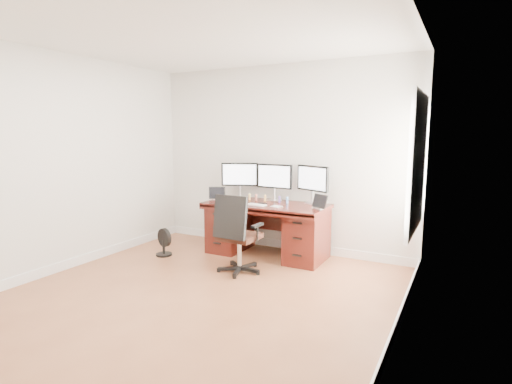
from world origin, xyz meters
The scene contains 20 objects.
ground centered at (0.00, 0.00, 0.00)m, with size 4.50×4.50×0.00m, color brown.
back_wall centered at (0.00, 2.25, 1.35)m, with size 4.00×0.10×2.70m, color silver.
right_wall centered at (2.00, 0.11, 1.35)m, with size 0.10×4.50×2.70m.
desk centered at (0.00, 1.83, 0.40)m, with size 1.70×0.80×0.75m.
office_chair centered at (0.00, 1.00, 0.33)m, with size 0.57×0.54×0.99m.
floor_fan centered at (-1.28, 1.12, 0.19)m, with size 0.27×0.23×0.39m.
monitor_left centered at (-0.58, 2.07, 1.09)m, with size 0.52×0.25×0.53m.
monitor_center centered at (0.00, 2.07, 1.09)m, with size 0.55×0.15×0.53m.
monitor_right centered at (0.58, 2.07, 1.09)m, with size 0.52×0.25×0.53m.
tablet_left centered at (-0.79, 1.75, 0.84)m, with size 0.24×0.19×0.19m.
tablet_right centered at (0.80, 1.75, 0.84)m, with size 0.24×0.17×0.19m.
keyboard centered at (-0.05, 1.60, 0.76)m, with size 0.27×0.11×0.01m, color white.
trackpad centered at (0.24, 1.63, 0.76)m, with size 0.13×0.13×0.01m, color silver.
drawing_tablet centered at (-0.28, 1.60, 0.76)m, with size 0.21×0.13×0.01m, color black.
phone centered at (-0.04, 1.77, 0.76)m, with size 0.12×0.06×0.01m, color black.
figurine_yellow centered at (-0.34, 1.95, 0.80)m, with size 0.04×0.04×0.10m.
figurine_brown centered at (-0.24, 1.95, 0.80)m, with size 0.04×0.04×0.10m.
figurine_orange centered at (-0.09, 1.95, 0.80)m, with size 0.04×0.04×0.10m.
figurine_purple centered at (0.13, 1.95, 0.80)m, with size 0.04×0.04×0.10m.
figurine_blue centered at (0.25, 1.95, 0.80)m, with size 0.04×0.04×0.10m.
Camera 1 is at (2.44, -3.11, 1.72)m, focal length 28.00 mm.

